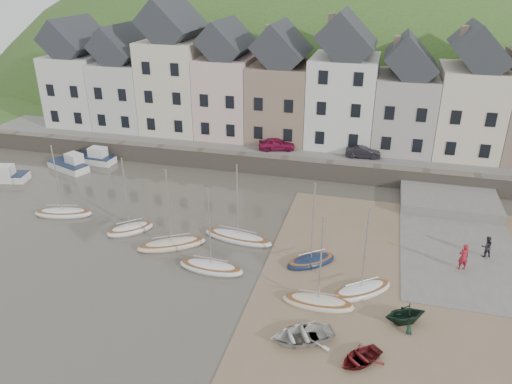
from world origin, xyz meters
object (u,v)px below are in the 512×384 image
(car_right, at_px, (363,152))
(rowboat_white, at_px, (301,335))
(sailboat_0, at_px, (63,213))
(person_dark, at_px, (487,247))
(rowboat_green, at_px, (405,314))
(car_left, at_px, (277,144))
(rowboat_red, at_px, (360,358))
(person_red, at_px, (463,257))

(car_right, bearing_deg, rowboat_white, 172.63)
(sailboat_0, height_order, person_dark, sailboat_0)
(rowboat_green, relative_size, car_left, 0.67)
(rowboat_white, bearing_deg, rowboat_red, 48.74)
(rowboat_green, bearing_deg, person_red, 122.99)
(person_red, xyz_separation_m, person_dark, (1.77, 2.12, -0.17))
(rowboat_red, xyz_separation_m, person_dark, (7.79, 12.50, 0.58))
(rowboat_red, bearing_deg, person_red, 102.55)
(rowboat_red, distance_m, person_dark, 14.74)
(rowboat_green, distance_m, car_left, 25.83)
(rowboat_red, bearing_deg, person_dark, 100.72)
(rowboat_green, relative_size, person_dark, 1.57)
(rowboat_white, distance_m, rowboat_red, 3.31)
(rowboat_green, xyz_separation_m, rowboat_red, (-2.25, -3.76, -0.38))
(car_right, bearing_deg, sailboat_0, 120.39)
(rowboat_red, relative_size, car_right, 0.76)
(rowboat_white, relative_size, rowboat_red, 1.37)
(rowboat_green, relative_size, car_right, 0.73)
(sailboat_0, height_order, person_red, sailboat_0)
(rowboat_green, bearing_deg, sailboat_0, -131.52)
(rowboat_green, xyz_separation_m, car_left, (-12.55, 22.53, 1.52))
(rowboat_white, distance_m, person_dark, 16.04)
(person_dark, bearing_deg, car_left, -57.77)
(car_left, relative_size, car_right, 1.09)
(rowboat_white, bearing_deg, sailboat_0, -141.20)
(sailboat_0, relative_size, rowboat_red, 2.47)
(car_left, bearing_deg, rowboat_green, -166.40)
(person_red, height_order, car_right, car_right)
(rowboat_white, bearing_deg, person_dark, 109.89)
(rowboat_white, distance_m, person_red, 13.29)
(rowboat_white, bearing_deg, car_left, 168.72)
(rowboat_red, xyz_separation_m, person_red, (6.01, 10.38, 0.75))
(rowboat_red, bearing_deg, sailboat_0, -160.50)
(sailboat_0, distance_m, rowboat_white, 23.63)
(person_red, bearing_deg, rowboat_white, 30.26)
(person_dark, distance_m, car_right, 16.76)
(rowboat_white, height_order, person_dark, person_dark)
(rowboat_green, xyz_separation_m, person_red, (3.76, 6.62, 0.36))
(car_left, bearing_deg, rowboat_red, -174.12)
(person_dark, distance_m, car_left, 22.78)
(sailboat_0, height_order, rowboat_white, sailboat_0)
(rowboat_white, height_order, car_right, car_right)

